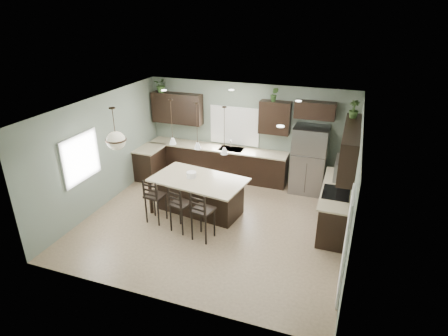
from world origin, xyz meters
TOP-DOWN VIEW (x-y plane):
  - ground at (0.00, 0.00)m, footprint 6.00×6.00m
  - pantry_door at (2.98, -1.55)m, footprint 0.04×0.82m
  - window_back at (-0.40, 2.73)m, footprint 1.35×0.02m
  - window_left at (-2.98, -0.80)m, footprint 0.02×1.10m
  - left_return_cabs at (-2.70, 1.70)m, footprint 0.60×0.90m
  - left_return_countertop at (-2.68, 1.70)m, footprint 0.66×0.96m
  - back_lower_cabs at (-0.85, 2.45)m, footprint 4.20×0.60m
  - back_countertop at (-0.85, 2.43)m, footprint 4.20×0.66m
  - sink_inset at (-0.40, 2.43)m, footprint 0.70×0.45m
  - faucet at (-0.40, 2.40)m, footprint 0.02×0.02m
  - back_upper_left at (-2.15, 2.58)m, footprint 1.55×0.34m
  - back_upper_right at (0.80, 2.58)m, footprint 0.85×0.34m
  - fridge_header at (1.85, 2.58)m, footprint 1.05×0.34m
  - right_lower_cabs at (2.70, 0.87)m, footprint 0.60×2.35m
  - right_countertop at (2.68, 0.87)m, footprint 0.66×2.35m
  - cooktop at (2.68, 0.60)m, footprint 0.58×0.75m
  - wall_oven_front at (2.40, 0.60)m, footprint 0.01×0.72m
  - right_upper_cabs at (2.83, 0.87)m, footprint 0.34×2.35m
  - microwave at (2.78, 0.60)m, footprint 0.40×0.75m
  - refrigerator at (1.84, 2.37)m, footprint 0.90×0.74m
  - kitchen_island at (-0.50, 0.27)m, footprint 2.40×1.58m
  - serving_dish at (-0.70, 0.30)m, footprint 0.24×0.24m
  - bar_stool_left at (-1.31, -0.44)m, footprint 0.45×0.45m
  - bar_stool_center at (-0.59, -0.59)m, footprint 0.50×0.50m
  - bar_stool_right at (0.02, -0.73)m, footprint 0.51×0.51m
  - pendant_left at (-1.20, 0.37)m, footprint 0.17×0.17m
  - pendant_center at (-0.50, 0.27)m, footprint 0.17×0.17m
  - pendant_right at (0.19, 0.17)m, footprint 0.17×0.17m
  - chandelier at (-2.02, -0.70)m, footprint 0.46×0.46m
  - plant_back_left at (-2.61, 2.55)m, footprint 0.40×0.35m
  - plant_back_right at (0.76, 2.55)m, footprint 0.21×0.17m
  - plant_right_wall at (2.80, 1.62)m, footprint 0.28×0.28m
  - room_shell at (0.00, 0.00)m, footprint 6.00×6.00m

SIDE VIEW (x-z plane):
  - ground at x=0.00m, z-range 0.00..0.00m
  - left_return_cabs at x=-2.70m, z-range 0.00..0.90m
  - back_lower_cabs at x=-0.85m, z-range 0.00..0.90m
  - right_lower_cabs at x=2.70m, z-range 0.00..0.90m
  - wall_oven_front at x=2.40m, z-range 0.15..0.75m
  - kitchen_island at x=-0.50m, z-range 0.00..0.92m
  - bar_stool_center at x=-0.59m, z-range 0.00..1.12m
  - bar_stool_left at x=-1.31m, z-range 0.00..1.13m
  - bar_stool_right at x=0.02m, z-range 0.00..1.18m
  - left_return_countertop at x=-2.68m, z-range 0.90..0.94m
  - back_countertop at x=-0.85m, z-range 0.90..0.94m
  - right_countertop at x=2.68m, z-range 0.90..0.94m
  - refrigerator at x=1.84m, z-range 0.00..1.85m
  - sink_inset at x=-0.40m, z-range 0.93..0.94m
  - cooktop at x=2.68m, z-range 0.93..0.95m
  - serving_dish at x=-0.70m, z-range 0.92..1.06m
  - pantry_door at x=2.98m, z-range 0.00..2.04m
  - faucet at x=-0.40m, z-range 0.94..1.22m
  - window_back at x=-0.40m, z-range 1.05..2.05m
  - window_left at x=-2.98m, z-range 1.05..2.05m
  - microwave at x=2.78m, z-range 1.35..1.75m
  - room_shell at x=0.00m, z-range -1.30..4.70m
  - back_upper_left at x=-2.15m, z-range 1.50..2.40m
  - back_upper_right at x=0.80m, z-range 1.50..2.40m
  - right_upper_cabs at x=2.83m, z-range 1.50..2.40m
  - fridge_header at x=1.85m, z-range 2.02..2.48m
  - pendant_left at x=-1.20m, z-range 1.70..2.80m
  - pendant_center at x=-0.50m, z-range 1.70..2.80m
  - pendant_right at x=0.19m, z-range 1.70..2.80m
  - chandelier at x=-2.02m, z-range 1.84..2.80m
  - plant_back_right at x=0.76m, z-range 2.40..2.78m
  - plant_right_wall at x=2.80m, z-range 2.40..2.80m
  - plant_back_left at x=-2.61m, z-range 2.40..2.83m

